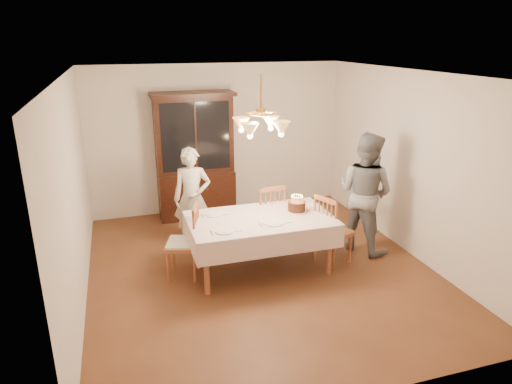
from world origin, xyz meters
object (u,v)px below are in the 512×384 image
object	(u,v)px
dining_table	(260,223)
china_hutch	(195,158)
chair_far_side	(267,219)
elderly_woman	(192,198)
birthday_cake	(297,207)

from	to	relation	value
dining_table	china_hutch	size ratio (longest dim) A/B	0.88
dining_table	china_hutch	xyz separation A→B (m)	(-0.47, 2.25, 0.36)
chair_far_side	elderly_woman	size ratio (longest dim) A/B	0.66
chair_far_side	dining_table	bearing A→B (deg)	-115.57
china_hutch	birthday_cake	world-z (taller)	china_hutch
china_hutch	chair_far_side	distance (m)	1.87
dining_table	elderly_woman	xyz separation A→B (m)	(-0.73, 1.03, 0.07)
china_hutch	birthday_cake	size ratio (longest dim) A/B	7.20
dining_table	chair_far_side	distance (m)	0.77
birthday_cake	china_hutch	bearing A→B (deg)	114.71
chair_far_side	birthday_cake	size ratio (longest dim) A/B	3.33
dining_table	chair_far_side	bearing A→B (deg)	64.43
elderly_woman	dining_table	bearing A→B (deg)	-43.81
elderly_woman	birthday_cake	world-z (taller)	elderly_woman
dining_table	birthday_cake	distance (m)	0.56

